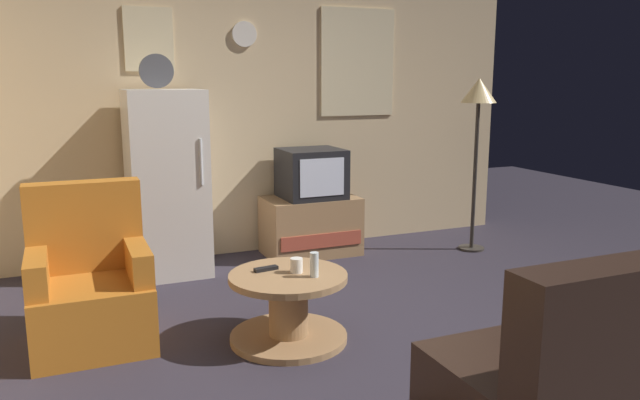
% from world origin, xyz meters
% --- Properties ---
extents(ground_plane, '(12.00, 12.00, 0.00)m').
position_xyz_m(ground_plane, '(0.00, 0.00, 0.00)').
color(ground_plane, '#2D2833').
extents(wall_with_art, '(5.20, 0.12, 2.77)m').
position_xyz_m(wall_with_art, '(0.01, 2.45, 1.39)').
color(wall_with_art, '#D1B284').
rests_on(wall_with_art, ground_plane).
extents(fridge, '(0.60, 0.62, 1.77)m').
position_xyz_m(fridge, '(-0.89, 2.03, 0.75)').
color(fridge, silver).
rests_on(fridge, ground_plane).
extents(tv_stand, '(0.84, 0.53, 0.53)m').
position_xyz_m(tv_stand, '(0.40, 2.09, 0.26)').
color(tv_stand, '#9E754C').
rests_on(tv_stand, ground_plane).
extents(crt_tv, '(0.54, 0.51, 0.44)m').
position_xyz_m(crt_tv, '(0.40, 2.09, 0.75)').
color(crt_tv, black).
rests_on(crt_tv, tv_stand).
extents(standing_lamp, '(0.32, 0.32, 1.59)m').
position_xyz_m(standing_lamp, '(1.85, 1.64, 1.36)').
color(standing_lamp, '#332D28').
rests_on(standing_lamp, ground_plane).
extents(coffee_table, '(0.72, 0.72, 0.43)m').
position_xyz_m(coffee_table, '(-0.45, 0.37, 0.21)').
color(coffee_table, '#9E754C').
rests_on(coffee_table, ground_plane).
extents(wine_glass, '(0.05, 0.05, 0.15)m').
position_xyz_m(wine_glass, '(-0.33, 0.25, 0.50)').
color(wine_glass, silver).
rests_on(wine_glass, coffee_table).
extents(mug_ceramic_white, '(0.08, 0.08, 0.09)m').
position_xyz_m(mug_ceramic_white, '(-0.40, 0.37, 0.47)').
color(mug_ceramic_white, silver).
rests_on(mug_ceramic_white, coffee_table).
extents(remote_control, '(0.15, 0.06, 0.02)m').
position_xyz_m(remote_control, '(-0.55, 0.48, 0.44)').
color(remote_control, black).
rests_on(remote_control, coffee_table).
extents(armchair, '(0.68, 0.68, 0.96)m').
position_xyz_m(armchair, '(-1.56, 0.83, 0.34)').
color(armchair, '#B2661E').
rests_on(armchair, ground_plane).
extents(couch, '(1.70, 0.80, 0.92)m').
position_xyz_m(couch, '(0.60, -1.20, 0.31)').
color(couch, black).
rests_on(couch, ground_plane).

